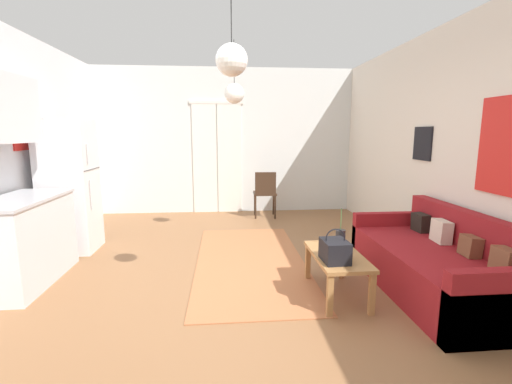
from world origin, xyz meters
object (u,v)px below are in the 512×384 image
Objects in this scene: coffee_table at (337,260)px; refrigerator at (69,186)px; handbag at (335,251)px; pendant_lamp_far at (234,94)px; couch at (439,265)px; bamboo_vase at (340,239)px; pendant_lamp_near at (232,60)px; accent_chair at (265,191)px.

refrigerator reaches higher than coffee_table.
handbag is 2.67m from pendant_lamp_far.
coffee_table is at bearing 178.94° from couch.
handbag is (-0.09, -0.18, 0.16)m from coffee_table.
refrigerator is (-3.19, 1.43, 0.36)m from bamboo_vase.
bamboo_vase is at bearing -24.14° from refrigerator.
coffee_table is at bearing 10.91° from pendant_lamp_near.
pendant_lamp_near is at bearing -160.79° from bamboo_vase.
pendant_lamp_near reaches higher than refrigerator.
handbag is (-0.17, -0.37, 0.01)m from bamboo_vase.
bamboo_vase is (-0.94, 0.20, 0.24)m from couch.
accent_chair is at bearing 67.26° from pendant_lamp_far.
bamboo_vase is at bearing 100.41° from accent_chair.
pendant_lamp_far is at bearing 112.76° from handbag.
coffee_table is at bearing 65.07° from handbag.
pendant_lamp_far is (0.08, 2.00, -0.05)m from pendant_lamp_near.
couch is at bearing -12.30° from bamboo_vase.
bamboo_vase is at bearing 167.70° from couch.
bamboo_vase is at bearing 19.21° from pendant_lamp_near.
accent_chair is at bearing 112.80° from couch.
bamboo_vase is 0.23× the size of refrigerator.
coffee_table is 0.26m from handbag.
couch is 1.11× the size of refrigerator.
refrigerator reaches higher than bamboo_vase.
couch is at bearing -43.13° from pendant_lamp_far.
couch is 1.15m from handbag.
pendant_lamp_far is at bearing 69.79° from accent_chair.
coffee_table is 1.14× the size of pendant_lamp_near.
couch is 0.99m from bamboo_vase.
handbag is 3.53m from refrigerator.
bamboo_vase is 0.41m from handbag.
bamboo_vase is (0.09, 0.19, 0.16)m from coffee_table.
couch is 1.03m from coffee_table.
pendant_lamp_near is (2.10, -1.81, 1.27)m from refrigerator.
handbag is 0.37× the size of pendant_lamp_far.
refrigerator reaches higher than handbag.
coffee_table is 2.05m from pendant_lamp_near.
coffee_table is at bearing -27.51° from refrigerator.
bamboo_vase is 2.47m from pendant_lamp_far.
pendant_lamp_near reaches higher than couch.
pendant_lamp_far is (-1.01, 1.62, 1.58)m from bamboo_vase.
accent_chair is 1.11× the size of pendant_lamp_near.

